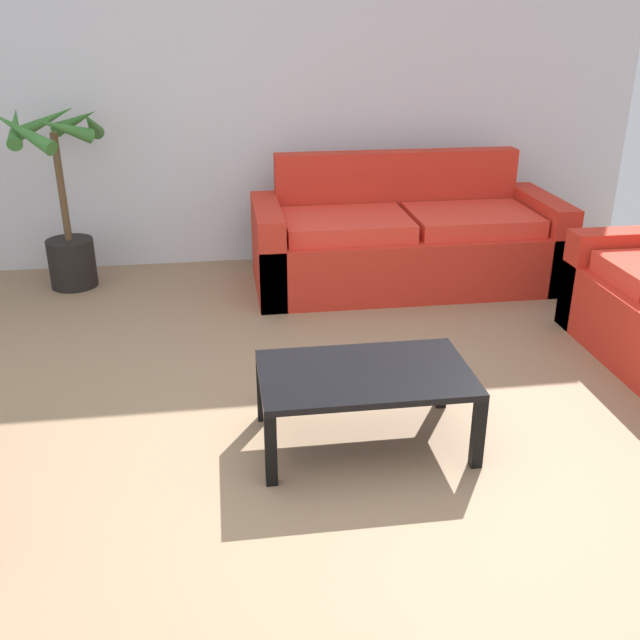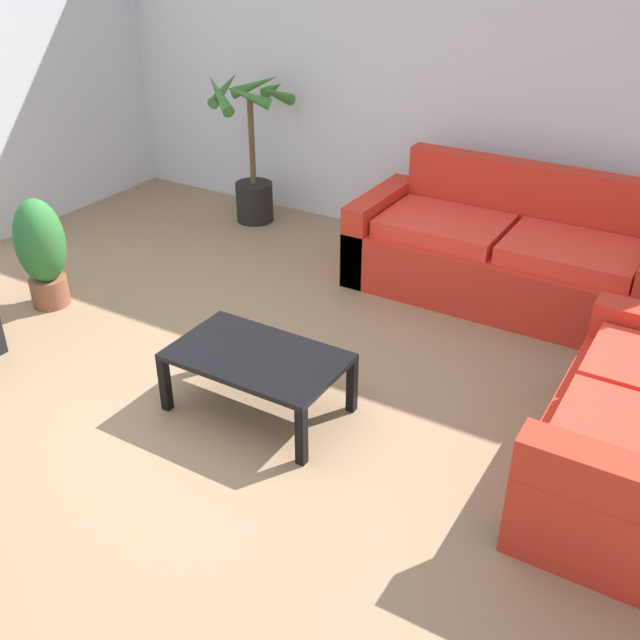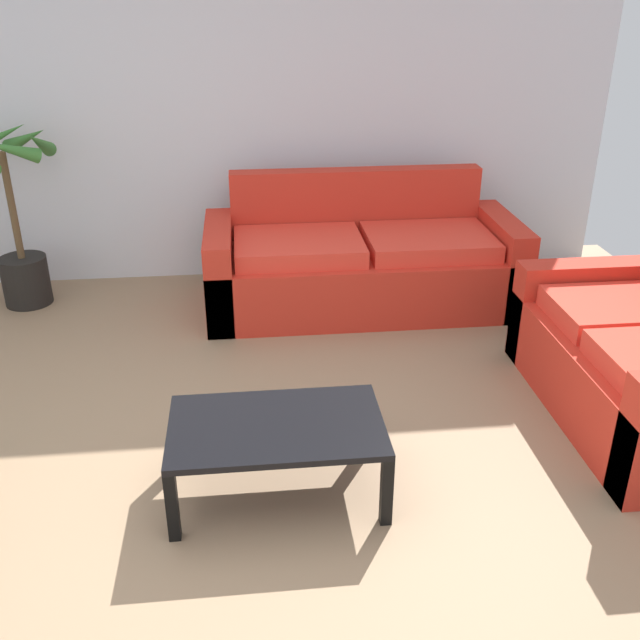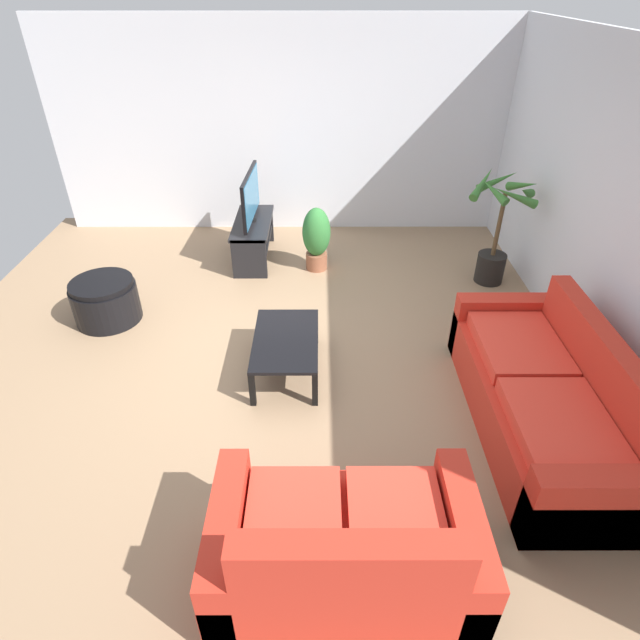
% 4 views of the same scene
% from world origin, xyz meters
% --- Properties ---
extents(ground_plane, '(6.60, 6.60, 0.00)m').
position_xyz_m(ground_plane, '(0.00, 0.00, 0.00)').
color(ground_plane, '#937556').
extents(wall_back, '(6.00, 0.06, 2.70)m').
position_xyz_m(wall_back, '(0.00, 3.00, 1.35)').
color(wall_back, silver).
rests_on(wall_back, ground).
extents(couch_main, '(2.18, 0.90, 0.90)m').
position_xyz_m(couch_main, '(1.01, 2.28, 0.30)').
color(couch_main, red).
rests_on(couch_main, ground).
extents(coffee_table, '(0.95, 0.58, 0.37)m').
position_xyz_m(coffee_table, '(0.29, 0.23, 0.32)').
color(coffee_table, black).
rests_on(coffee_table, ground).
extents(potted_palm, '(0.72, 0.75, 1.29)m').
position_xyz_m(potted_palm, '(-1.39, 2.54, 0.59)').
color(potted_palm, black).
rests_on(potted_palm, ground).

